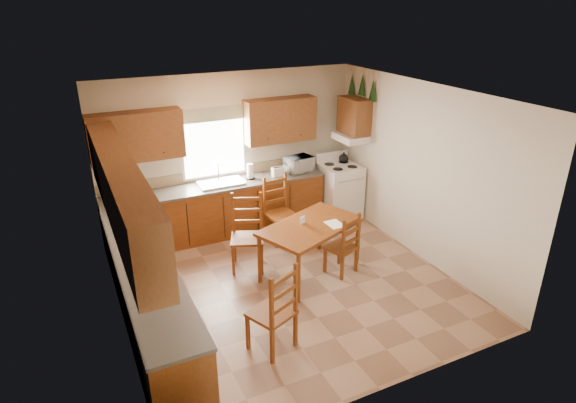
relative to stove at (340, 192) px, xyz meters
name	(u,v)px	position (x,y,z in m)	size (l,w,h in m)	color
floor	(288,284)	(-1.88, -1.69, -0.49)	(4.50, 4.50, 0.00)	#977055
ceiling	(288,95)	(-1.88, -1.69, 2.21)	(4.50, 4.50, 0.00)	#9C5F31
wall_left	(110,231)	(-4.13, -1.69, 0.86)	(4.50, 4.50, 0.00)	beige
wall_right	(421,173)	(0.37, -1.69, 0.86)	(4.50, 4.50, 0.00)	beige
wall_back	(231,152)	(-1.88, 0.56, 0.86)	(4.50, 4.50, 0.00)	beige
wall_front	(391,280)	(-1.88, -3.94, 0.86)	(4.50, 4.50, 0.00)	beige
lower_cab_back	(218,211)	(-2.25, 0.26, -0.05)	(3.75, 0.60, 0.88)	brown
lower_cab_left	(149,298)	(-3.83, -1.84, -0.05)	(0.60, 3.60, 0.88)	brown
counter_back	(217,186)	(-2.25, 0.26, 0.41)	(3.75, 0.63, 0.04)	#4E4741
counter_left	(144,265)	(-3.83, -1.84, 0.41)	(0.63, 3.60, 0.04)	#4E4741
backsplash	(211,174)	(-2.25, 0.55, 0.52)	(3.75, 0.01, 0.18)	#8B7A56
upper_cab_back_left	(136,136)	(-3.43, 0.40, 1.37)	(1.41, 0.33, 0.75)	brown
upper_cab_back_right	(280,120)	(-1.02, 0.40, 1.37)	(1.25, 0.33, 0.75)	brown
upper_cab_left	(121,192)	(-3.96, -1.84, 1.37)	(0.33, 3.60, 0.75)	brown
upper_cab_stove	(354,116)	(0.20, -0.04, 1.41)	(0.33, 0.62, 0.62)	brown
range_hood	(350,137)	(0.15, -0.04, 1.03)	(0.44, 0.62, 0.12)	silver
window_frame	(214,144)	(-2.18, 0.53, 1.06)	(1.13, 0.02, 1.18)	silver
window_pane	(214,144)	(-2.18, 0.53, 1.06)	(1.05, 0.01, 1.10)	white
window_valance	(213,114)	(-2.18, 0.50, 1.56)	(1.19, 0.01, 0.24)	#496A3D
sink_basin	(221,183)	(-2.18, 0.26, 0.45)	(0.75, 0.45, 0.04)	silver
pine_decal_a	(373,90)	(0.33, -0.36, 1.89)	(0.22, 0.22, 0.36)	#184018
pine_decal_b	(362,85)	(0.33, -0.04, 1.93)	(0.22, 0.22, 0.36)	#184018
pine_decal_c	(352,84)	(0.33, 0.28, 1.89)	(0.22, 0.22, 0.36)	#184018
stove	(340,192)	(0.00, 0.00, 0.00)	(0.66, 0.68, 0.98)	silver
coffeemaker	(119,190)	(-3.80, 0.29, 0.58)	(0.18, 0.22, 0.31)	silver
paper_towel	(250,171)	(-1.64, 0.28, 0.56)	(0.11, 0.11, 0.27)	white
toaster	(278,172)	(-1.17, 0.20, 0.51)	(0.19, 0.12, 0.16)	silver
microwave	(299,164)	(-0.72, 0.26, 0.56)	(0.45, 0.32, 0.27)	silver
dining_table	(310,249)	(-1.44, -1.55, -0.09)	(1.49, 0.85, 0.80)	brown
chair_near_left	(271,308)	(-2.63, -2.82, 0.06)	(0.46, 0.44, 1.10)	brown
chair_near_right	(341,243)	(-1.02, -1.72, -0.01)	(0.40, 0.38, 0.95)	brown
chair_far_left	(247,234)	(-2.22, -1.01, 0.08)	(0.48, 0.46, 1.14)	brown
chair_far_right	(281,211)	(-1.39, -0.41, 0.06)	(0.46, 0.44, 1.09)	brown
table_paper	(335,224)	(-1.13, -1.69, 0.31)	(0.21, 0.29, 0.00)	white
table_card	(302,220)	(-1.53, -1.46, 0.36)	(0.08, 0.02, 0.11)	white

